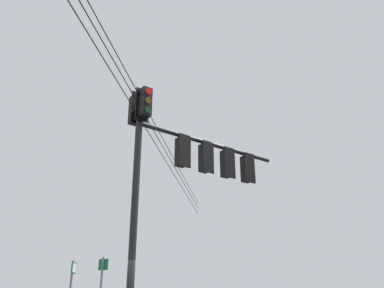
{
  "coord_description": "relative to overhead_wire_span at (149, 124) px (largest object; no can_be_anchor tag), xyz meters",
  "views": [
    {
      "loc": [
        0.65,
        -10.82,
        1.27
      ],
      "look_at": [
        1.0,
        1.1,
        6.17
      ],
      "focal_mm": 38.4,
      "sensor_mm": 36.0,
      "label": 1
    }
  ],
  "objects": [
    {
      "name": "overhead_wire_span",
      "position": [
        0.0,
        0.0,
        0.0
      ],
      "size": [
        4.28,
        25.5,
        1.22
      ],
      "color": "black"
    },
    {
      "name": "signal_mast_assembly",
      "position": [
        1.01,
        -0.34,
        -1.46
      ],
      "size": [
        4.8,
        3.54,
        7.42
      ],
      "color": "black",
      "rests_on": "ground"
    }
  ]
}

